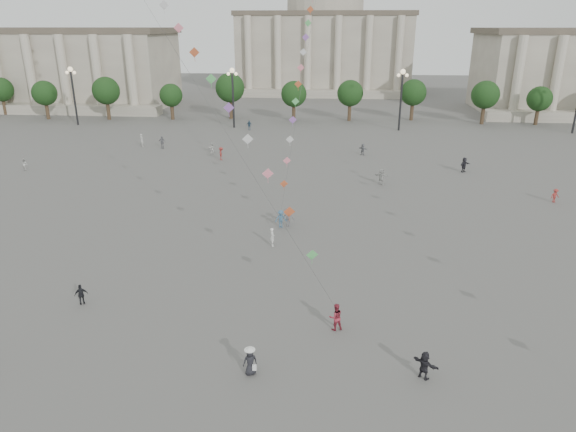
{
  "coord_description": "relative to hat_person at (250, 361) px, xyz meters",
  "views": [
    {
      "loc": [
        3.27,
        -23.22,
        17.87
      ],
      "look_at": [
        0.15,
        12.0,
        4.64
      ],
      "focal_mm": 32.0,
      "sensor_mm": 36.0,
      "label": 1
    }
  ],
  "objects": [
    {
      "name": "tree_row",
      "position": [
        0.81,
        78.33,
        4.54
      ],
      "size": [
        137.12,
        5.12,
        8.0
      ],
      "color": "#36271B",
      "rests_on": "ground"
    },
    {
      "name": "hall_central",
      "position": [
        0.81,
        129.55,
        13.38
      ],
      "size": [
        48.3,
        34.3,
        35.5
      ],
      "color": "gray",
      "rests_on": "ground"
    },
    {
      "name": "person_crowd_12",
      "position": [
        8.45,
        51.03,
        -0.02
      ],
      "size": [
        1.51,
        1.35,
        1.67
      ],
      "primitive_type": "imported",
      "rotation": [
        0.0,
        0.0,
        2.46
      ],
      "color": "slate",
      "rests_on": "ground"
    },
    {
      "name": "person_crowd_3",
      "position": [
        9.33,
        0.51,
        -0.04
      ],
      "size": [
        1.46,
        1.32,
        1.62
      ],
      "primitive_type": "imported",
      "rotation": [
        0.0,
        0.0,
        2.45
      ],
      "color": "black",
      "rests_on": "ground"
    },
    {
      "name": "tourist_4",
      "position": [
        -12.56,
        6.36,
        -0.11
      ],
      "size": [
        0.94,
        0.72,
        1.48
      ],
      "primitive_type": "imported",
      "rotation": [
        0.0,
        0.0,
        3.61
      ],
      "color": "black",
      "rests_on": "ground"
    },
    {
      "name": "lamp_post_mid_west",
      "position": [
        -14.19,
        70.33,
        6.5
      ],
      "size": [
        2.0,
        0.9,
        10.65
      ],
      "color": "#262628",
      "rests_on": "ground"
    },
    {
      "name": "person_crowd_8",
      "position": [
        27.89,
        31.38,
        -0.1
      ],
      "size": [
        1.11,
        0.85,
        1.51
      ],
      "primitive_type": "imported",
      "rotation": [
        0.0,
        0.0,
        0.34
      ],
      "color": "maroon",
      "rests_on": "ground"
    },
    {
      "name": "ground",
      "position": [
        0.81,
        0.33,
        -0.85
      ],
      "size": [
        360.0,
        360.0,
        0.0
      ],
      "primitive_type": "plane",
      "color": "#595653",
      "rests_on": "ground"
    },
    {
      "name": "person_crowd_13",
      "position": [
        -0.83,
        17.31,
        -0.04
      ],
      "size": [
        0.55,
        0.68,
        1.62
      ],
      "primitive_type": "imported",
      "rotation": [
        0.0,
        0.0,
        1.89
      ],
      "color": "silver",
      "rests_on": "ground"
    },
    {
      "name": "lamp_post_far_west",
      "position": [
        -44.19,
        70.33,
        6.5
      ],
      "size": [
        2.0,
        0.9,
        10.65
      ],
      "color": "#262628",
      "rests_on": "ground"
    },
    {
      "name": "person_crowd_0",
      "position": [
        -11.04,
        68.33,
        0.01
      ],
      "size": [
        1.01,
        0.43,
        1.72
      ],
      "primitive_type": "imported",
      "rotation": [
        0.0,
        0.0,
        0.01
      ],
      "color": "#2F4D69",
      "rests_on": "ground"
    },
    {
      "name": "lamp_post_mid_east",
      "position": [
        15.81,
        70.33,
        6.5
      ],
      "size": [
        2.0,
        0.9,
        10.65
      ],
      "color": "#262628",
      "rests_on": "ground"
    },
    {
      "name": "person_crowd_1",
      "position": [
        -35.87,
        38.77,
        -0.07
      ],
      "size": [
        0.96,
        0.9,
        1.56
      ],
      "primitive_type": "imported",
      "rotation": [
        0.0,
        0.0,
        2.61
      ],
      "color": "silver",
      "rests_on": "ground"
    },
    {
      "name": "person_crowd_7",
      "position": [
        9.95,
        36.46,
        0.09
      ],
      "size": [
        1.81,
        1.3,
        1.88
      ],
      "primitive_type": "imported",
      "rotation": [
        0.0,
        0.0,
        2.66
      ],
      "color": "#AEAEAA",
      "rests_on": "ground"
    },
    {
      "name": "kite_flyer_0",
      "position": [
        4.59,
        4.79,
        0.04
      ],
      "size": [
        1.05,
        0.93,
        1.79
      ],
      "primitive_type": "imported",
      "rotation": [
        0.0,
        0.0,
        3.49
      ],
      "color": "maroon",
      "rests_on": "ground"
    },
    {
      "name": "kite_flyer_1",
      "position": [
        -0.53,
        21.61,
        0.0
      ],
      "size": [
        1.25,
        0.95,
        1.71
      ],
      "primitive_type": "imported",
      "rotation": [
        0.0,
        0.0,
        0.32
      ],
      "color": "#385F7F",
      "rests_on": "ground"
    },
    {
      "name": "person_crowd_4",
      "position": [
        -13.75,
        50.44,
        -0.1
      ],
      "size": [
        1.16,
        1.39,
        1.5
      ],
      "primitive_type": "imported",
      "rotation": [
        0.0,
        0.0,
        4.1
      ],
      "color": "white",
      "rests_on": "ground"
    },
    {
      "name": "person_crowd_6",
      "position": [
        0.13,
        21.92,
        0.08
      ],
      "size": [
        1.21,
        0.71,
        1.86
      ],
      "primitive_type": "imported",
      "rotation": [
        0.0,
        0.0,
        6.27
      ],
      "color": "#59585D",
      "rests_on": "ground"
    },
    {
      "name": "person_crowd_16",
      "position": [
        -22.02,
        52.62,
        0.1
      ],
      "size": [
        1.15,
        0.55,
        1.9
      ],
      "primitive_type": "imported",
      "rotation": [
        0.0,
        0.0,
        6.2
      ],
      "color": "slate",
      "rests_on": "ground"
    },
    {
      "name": "person_crowd_9",
      "position": [
        21.0,
        42.84,
        0.11
      ],
      "size": [
        1.71,
        1.61,
        1.93
      ],
      "primitive_type": "imported",
      "rotation": [
        0.0,
        0.0,
        0.73
      ],
      "color": "black",
      "rests_on": "ground"
    },
    {
      "name": "hat_person",
      "position": [
        0.0,
        0.0,
        0.0
      ],
      "size": [
        0.93,
        0.8,
        1.69
      ],
      "color": "black",
      "rests_on": "ground"
    },
    {
      "name": "person_crowd_10",
      "position": [
        -25.58,
        53.66,
        0.12
      ],
      "size": [
        0.83,
        0.83,
        1.95
      ],
      "primitive_type": "imported",
      "rotation": [
        0.0,
        0.0,
        2.35
      ],
      "color": "#B8B8B4",
      "rests_on": "ground"
    },
    {
      "name": "person_crowd_17",
      "position": [
        -11.46,
        46.33,
        0.05
      ],
      "size": [
        0.89,
        1.28,
        1.81
      ],
      "primitive_type": "imported",
      "rotation": [
        0.0,
        0.0,
        1.76
      ],
      "color": "maroon",
      "rests_on": "ground"
    }
  ]
}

